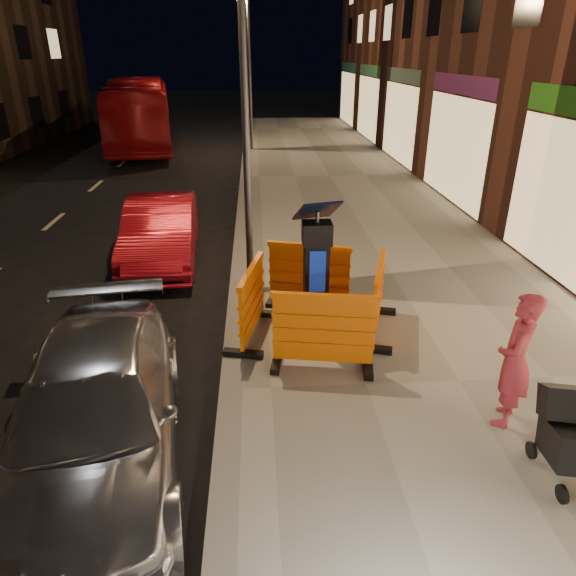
{
  "coord_description": "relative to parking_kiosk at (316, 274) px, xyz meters",
  "views": [
    {
      "loc": [
        0.39,
        -5.48,
        4.09
      ],
      "look_at": [
        0.8,
        1.0,
        1.1
      ],
      "focal_mm": 32.0,
      "sensor_mm": 36.0,
      "label": 1
    }
  ],
  "objects": [
    {
      "name": "bus_doubledecker",
      "position": [
        -6.18,
        18.76,
        -1.14
      ],
      "size": [
        4.23,
        11.11,
        3.02
      ],
      "primitive_type": "imported",
      "rotation": [
        0.0,
        0.0,
        0.16
      ],
      "color": "maroon",
      "rests_on": "ground"
    },
    {
      "name": "man",
      "position": [
        1.99,
        -2.19,
        -0.17
      ],
      "size": [
        0.65,
        0.71,
        1.64
      ],
      "primitive_type": "imported",
      "rotation": [
        0.0,
        0.0,
        -2.13
      ],
      "color": "#A12B39",
      "rests_on": "sidewalk"
    },
    {
      "name": "sidewalk",
      "position": [
        1.76,
        -1.39,
        -1.07
      ],
      "size": [
        6.0,
        60.0,
        0.15
      ],
      "primitive_type": "cube",
      "color": "gray",
      "rests_on": "ground"
    },
    {
      "name": "car_silver",
      "position": [
        -2.61,
        -2.4,
        -1.14
      ],
      "size": [
        2.38,
        4.53,
        1.25
      ],
      "primitive_type": "imported",
      "rotation": [
        0.0,
        0.0,
        0.15
      ],
      "color": "#BBBBC0",
      "rests_on": "ground"
    },
    {
      "name": "barrier_back",
      "position": [
        0.0,
        0.95,
        -0.44
      ],
      "size": [
        1.53,
        0.99,
        1.1
      ],
      "primitive_type": "cube",
      "rotation": [
        0.0,
        0.0,
        -0.31
      ],
      "color": "orange",
      "rests_on": "sidewalk"
    },
    {
      "name": "street_lamp_far",
      "position": [
        -0.99,
        16.61,
        2.01
      ],
      "size": [
        0.12,
        0.12,
        6.0
      ],
      "primitive_type": "cylinder",
      "color": "#3F3F44",
      "rests_on": "sidewalk"
    },
    {
      "name": "barrier_front",
      "position": [
        0.0,
        -0.95,
        -0.44
      ],
      "size": [
        1.5,
        0.82,
        1.1
      ],
      "primitive_type": "cube",
      "rotation": [
        0.0,
        0.0,
        -0.17
      ],
      "color": "orange",
      "rests_on": "sidewalk"
    },
    {
      "name": "parking_kiosk",
      "position": [
        0.0,
        0.0,
        0.0
      ],
      "size": [
        0.76,
        0.76,
        1.98
      ],
      "primitive_type": "cube",
      "rotation": [
        0.0,
        0.0,
        -0.26
      ],
      "color": "black",
      "rests_on": "sidewalk"
    },
    {
      "name": "street_lamp_mid",
      "position": [
        -0.99,
        1.61,
        2.01
      ],
      "size": [
        0.12,
        0.12,
        6.0
      ],
      "primitive_type": "cylinder",
      "color": "#3F3F44",
      "rests_on": "sidewalk"
    },
    {
      "name": "barrier_bldgside",
      "position": [
        0.95,
        0.0,
        -0.44
      ],
      "size": [
        0.97,
        1.53,
        1.1
      ],
      "primitive_type": "cube",
      "rotation": [
        0.0,
        0.0,
        1.28
      ],
      "color": "orange",
      "rests_on": "sidewalk"
    },
    {
      "name": "barrier_kerbside",
      "position": [
        -0.95,
        0.0,
        -0.44
      ],
      "size": [
        0.88,
        1.51,
        1.1
      ],
      "primitive_type": "cube",
      "rotation": [
        0.0,
        0.0,
        1.35
      ],
      "color": "orange",
      "rests_on": "sidewalk"
    },
    {
      "name": "kerb",
      "position": [
        -1.24,
        -1.39,
        -1.07
      ],
      "size": [
        0.3,
        60.0,
        0.15
      ],
      "primitive_type": "cube",
      "color": "slate",
      "rests_on": "ground"
    },
    {
      "name": "car_red",
      "position": [
        -2.87,
        3.61,
        -1.14
      ],
      "size": [
        1.67,
        4.08,
        1.31
      ],
      "primitive_type": "imported",
      "rotation": [
        0.0,
        0.0,
        0.07
      ],
      "color": "maroon",
      "rests_on": "ground"
    },
    {
      "name": "ground_plane",
      "position": [
        -1.24,
        -1.39,
        -1.14
      ],
      "size": [
        120.0,
        120.0,
        0.0
      ],
      "primitive_type": "plane",
      "color": "black",
      "rests_on": "ground"
    },
    {
      "name": "stroller",
      "position": [
        2.19,
        -3.09,
        -0.53
      ],
      "size": [
        0.63,
        0.82,
        0.92
      ],
      "primitive_type": "cube",
      "rotation": [
        0.0,
        0.0,
        -0.21
      ],
      "color": "black",
      "rests_on": "sidewalk"
    }
  ]
}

